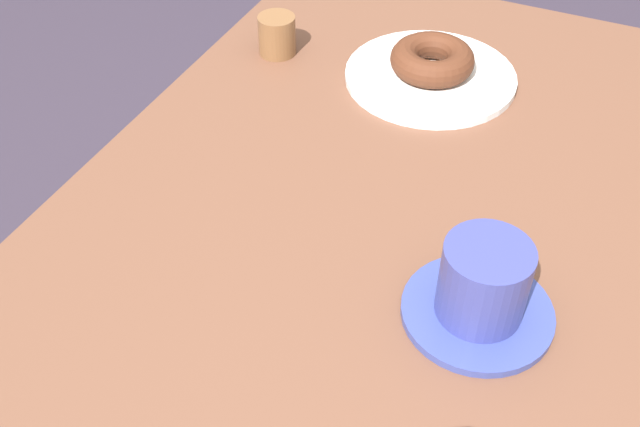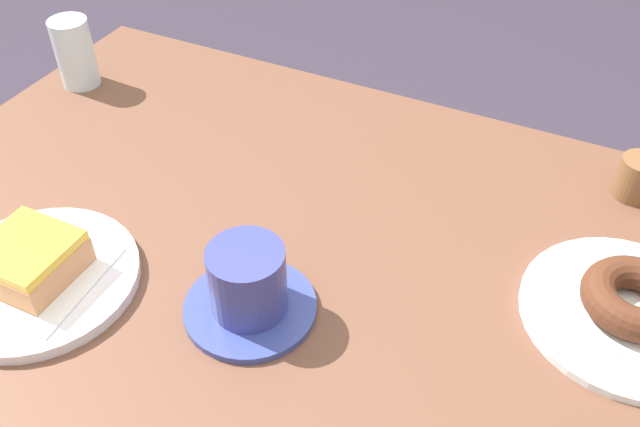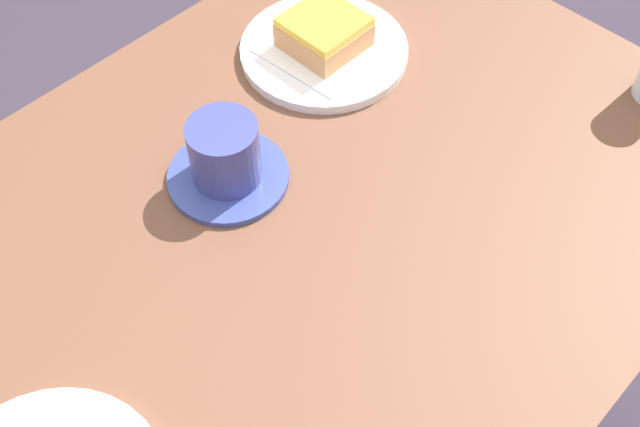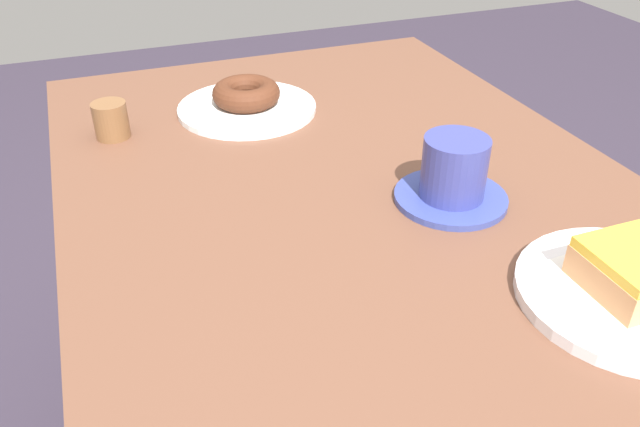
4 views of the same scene
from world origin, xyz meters
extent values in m
cube|color=brown|center=(0.00, 0.00, 0.70)|extent=(1.24, 0.79, 0.04)
cylinder|color=brown|center=(0.53, -0.34, 0.34)|extent=(0.06, 0.06, 0.68)
cylinder|color=brown|center=(0.53, 0.34, 0.34)|extent=(0.06, 0.06, 0.68)
cylinder|color=white|center=(-0.29, -0.18, 0.72)|extent=(0.24, 0.24, 0.01)
cube|color=white|center=(-0.29, -0.18, 0.73)|extent=(0.16, 0.16, 0.00)
cube|color=tan|center=(-0.29, -0.18, 0.75)|extent=(0.10, 0.10, 0.04)
cylinder|color=white|center=(0.35, 0.07, 0.72)|extent=(0.24, 0.24, 0.01)
cube|color=white|center=(0.35, 0.07, 0.73)|extent=(0.15, 0.15, 0.00)
torus|color=#4D2717|center=(0.35, 0.07, 0.75)|extent=(0.12, 0.12, 0.04)
cylinder|color=#364490|center=(-0.04, -0.11, 0.72)|extent=(0.15, 0.15, 0.01)
cylinder|color=#363C88|center=(-0.04, -0.11, 0.77)|extent=(0.09, 0.09, 0.08)
cylinder|color=black|center=(-0.04, -0.11, 0.81)|extent=(0.08, 0.08, 0.00)
cylinder|color=brown|center=(0.32, 0.30, 0.75)|extent=(0.05, 0.05, 0.06)
camera|label=1|loc=(-0.55, -0.16, 1.31)|focal=42.79mm
camera|label=2|loc=(0.25, -0.54, 1.32)|focal=38.82mm
camera|label=3|loc=(0.31, 0.39, 1.45)|focal=42.57mm
camera|label=4|loc=(-0.67, 0.32, 1.17)|focal=36.14mm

